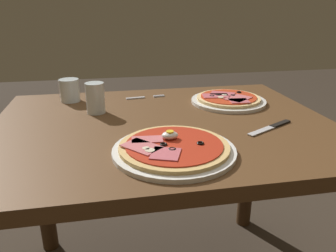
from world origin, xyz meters
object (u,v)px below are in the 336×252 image
object	(u,v)px
water_glass_near	(70,92)
water_glass_far	(95,100)
pizza_foreground	(174,149)
pizza_across_left	(228,100)
dining_table	(164,155)
salt_shaker	(63,89)
fork	(142,97)
knife	(273,127)

from	to	relation	value
water_glass_near	water_glass_far	distance (m)	0.19
pizza_foreground	pizza_across_left	distance (m)	0.50
water_glass_near	water_glass_far	world-z (taller)	water_glass_far
dining_table	water_glass_near	xyz separation A→B (m)	(-0.31, 0.30, 0.15)
water_glass_near	salt_shaker	bearing A→B (deg)	116.64
fork	knife	xyz separation A→B (m)	(0.36, -0.40, 0.00)
pizza_foreground	knife	distance (m)	0.36
dining_table	knife	bearing A→B (deg)	-19.15
fork	salt_shaker	world-z (taller)	salt_shaker
knife	water_glass_near	bearing A→B (deg)	146.98
pizza_across_left	water_glass_far	world-z (taller)	water_glass_far
water_glass_near	pizza_across_left	bearing A→B (deg)	-12.72
salt_shaker	pizza_across_left	bearing A→B (deg)	-17.93
water_glass_far	fork	bearing A→B (deg)	40.90
pizza_foreground	salt_shaker	distance (m)	0.69
fork	knife	distance (m)	0.54
salt_shaker	dining_table	bearing A→B (deg)	-46.70
dining_table	water_glass_far	world-z (taller)	water_glass_far
pizza_foreground	fork	world-z (taller)	pizza_foreground
pizza_foreground	water_glass_near	bearing A→B (deg)	119.11
pizza_foreground	water_glass_near	world-z (taller)	water_glass_near
salt_shaker	water_glass_far	bearing A→B (deg)	-60.05
water_glass_far	salt_shaker	distance (m)	0.27
water_glass_far	dining_table	bearing A→B (deg)	-32.66
fork	water_glass_far	bearing A→B (deg)	-139.10
water_glass_far	knife	xyz separation A→B (m)	(0.53, -0.25, -0.04)
water_glass_near	knife	bearing A→B (deg)	-33.02
fork	water_glass_near	bearing A→B (deg)	178.33
pizza_foreground	pizza_across_left	bearing A→B (deg)	53.44
dining_table	water_glass_far	xyz separation A→B (m)	(-0.21, 0.14, 0.16)
pizza_across_left	water_glass_near	world-z (taller)	water_glass_near
pizza_foreground	water_glass_near	size ratio (longest dim) A/B	3.68
dining_table	fork	bearing A→B (deg)	96.99
water_glass_near	knife	size ratio (longest dim) A/B	0.48
pizza_foreground	fork	size ratio (longest dim) A/B	2.00
dining_table	salt_shaker	world-z (taller)	salt_shaker
water_glass_far	water_glass_near	bearing A→B (deg)	121.29
fork	knife	world-z (taller)	knife
pizza_across_left	knife	bearing A→B (deg)	-81.65
dining_table	water_glass_far	size ratio (longest dim) A/B	10.24
water_glass_far	salt_shaker	size ratio (longest dim) A/B	1.58
dining_table	water_glass_near	world-z (taller)	water_glass_near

